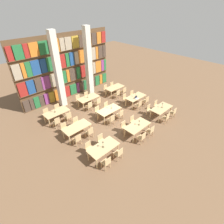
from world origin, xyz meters
name	(u,v)px	position (x,y,z in m)	size (l,w,h in m)	color
ground_plane	(110,118)	(0.00, 0.00, 0.00)	(40.00, 40.00, 0.00)	brown
bookshelf_bank	(68,68)	(0.01, 5.34, 2.64)	(8.98, 0.35, 5.50)	brown
pillar_left	(58,72)	(-1.49, 4.25, 3.00)	(0.48, 0.48, 6.00)	silver
pillar_center	(88,63)	(1.49, 4.25, 3.00)	(0.48, 0.48, 6.00)	silver
reading_table_0	(103,148)	(-2.92, -2.57, 0.68)	(1.81, 0.92, 0.77)	tan
chair_0	(106,162)	(-3.36, -3.31, 0.46)	(0.42, 0.40, 0.86)	tan
chair_1	(89,148)	(-3.36, -1.83, 0.46)	(0.42, 0.40, 0.86)	tan
chair_2	(119,153)	(-2.43, -3.31, 0.46)	(0.42, 0.40, 0.86)	tan
chair_3	(101,140)	(-2.43, -1.83, 0.46)	(0.42, 0.40, 0.86)	tan
desk_lamp_0	(103,143)	(-2.94, -2.57, 1.06)	(0.14, 0.14, 0.44)	brown
reading_table_1	(137,126)	(0.02, -2.65, 0.68)	(1.81, 0.92, 0.77)	tan
chair_4	(142,137)	(-0.42, -3.39, 0.46)	(0.42, 0.40, 0.86)	tan
chair_5	(124,127)	(-0.42, -1.91, 0.46)	(0.42, 0.40, 0.86)	tan
chair_6	(150,131)	(0.49, -3.39, 0.46)	(0.42, 0.40, 0.86)	tan
chair_7	(133,121)	(0.49, -1.91, 0.46)	(0.42, 0.40, 0.86)	tan
desk_lamp_1	(139,122)	(0.12, -2.69, 1.02)	(0.14, 0.14, 0.39)	brown
reading_table_2	(161,109)	(3.05, -2.55, 0.68)	(1.81, 0.92, 0.77)	tan
chair_8	(166,118)	(2.57, -3.30, 0.46)	(0.42, 0.40, 0.86)	tan
chair_9	(149,110)	(2.57, -1.81, 0.46)	(0.42, 0.40, 0.86)	tan
chair_10	(173,112)	(3.55, -3.30, 0.46)	(0.42, 0.40, 0.86)	tan
chair_11	(156,105)	(3.55, -1.81, 0.46)	(0.42, 0.40, 0.86)	tan
desk_lamp_2	(163,104)	(3.12, -2.54, 1.04)	(0.14, 0.14, 0.42)	brown
reading_table_3	(77,128)	(-2.95, 0.02, 0.68)	(1.81, 0.92, 0.77)	tan
chair_12	(77,139)	(-3.44, -0.72, 0.46)	(0.42, 0.40, 0.86)	tan
chair_13	(65,128)	(-3.44, 0.77, 0.46)	(0.42, 0.40, 0.86)	tan
chair_14	(90,132)	(-2.47, -0.72, 0.46)	(0.42, 0.40, 0.86)	tan
chair_15	(77,122)	(-2.47, 0.77, 0.46)	(0.42, 0.40, 0.86)	tan
reading_table_4	(109,110)	(-0.01, 0.07, 0.68)	(1.81, 0.92, 0.77)	tan
chair_16	(111,119)	(-0.47, -0.68, 0.46)	(0.42, 0.40, 0.86)	tan
chair_17	(98,111)	(-0.47, 0.81, 0.46)	(0.42, 0.40, 0.86)	tan
chair_18	(120,114)	(0.45, -0.68, 0.46)	(0.42, 0.40, 0.86)	tan
chair_19	(107,107)	(0.45, 0.81, 0.46)	(0.42, 0.40, 0.86)	tan
desk_lamp_3	(111,104)	(0.25, 0.07, 1.10)	(0.14, 0.14, 0.50)	brown
reading_table_5	(136,97)	(3.03, -0.03, 0.68)	(1.81, 0.92, 0.77)	tan
chair_20	(139,105)	(2.55, -0.77, 0.46)	(0.42, 0.40, 0.86)	tan
chair_21	(125,98)	(2.55, 0.71, 0.46)	(0.42, 0.40, 0.86)	tan
chair_22	(146,101)	(3.51, -0.77, 0.46)	(0.42, 0.40, 0.86)	tan
chair_23	(133,95)	(3.51, 0.71, 0.46)	(0.42, 0.40, 0.86)	tan
desk_lamp_4	(136,93)	(2.99, -0.04, 1.07)	(0.14, 0.14, 0.46)	brown
laptop	(137,98)	(2.82, -0.29, 0.80)	(0.32, 0.22, 0.21)	silver
reading_table_6	(57,113)	(-3.02, 2.52, 0.68)	(1.81, 0.92, 0.77)	tan
chair_24	(57,122)	(-3.46, 1.78, 0.46)	(0.42, 0.40, 0.86)	tan
chair_25	(47,114)	(-3.46, 3.27, 0.46)	(0.42, 0.40, 0.86)	tan
chair_26	(68,117)	(-2.52, 1.78, 0.46)	(0.42, 0.40, 0.86)	tan
chair_27	(58,109)	(-2.52, 3.27, 0.46)	(0.42, 0.40, 0.86)	tan
desk_lamp_5	(54,108)	(-3.11, 2.57, 1.10)	(0.14, 0.14, 0.49)	brown
reading_table_7	(88,98)	(0.02, 2.64, 0.68)	(1.81, 0.92, 0.77)	tan
chair_28	(89,106)	(-0.48, 1.89, 0.46)	(0.42, 0.40, 0.86)	tan
chair_29	(79,100)	(-0.48, 3.38, 0.46)	(0.42, 0.40, 0.86)	tan
chair_30	(98,102)	(0.42, 1.89, 0.46)	(0.42, 0.40, 0.86)	tan
chair_31	(87,96)	(0.42, 3.38, 0.46)	(0.42, 0.40, 0.86)	tan
desk_lamp_6	(87,95)	(-0.04, 2.68, 1.05)	(0.14, 0.14, 0.42)	brown
reading_table_8	(115,88)	(3.05, 2.53, 0.68)	(1.81, 0.92, 0.77)	tan
chair_32	(117,94)	(2.64, 1.79, 0.46)	(0.42, 0.40, 0.86)	tan
chair_33	(106,89)	(2.64, 3.27, 0.46)	(0.42, 0.40, 0.86)	tan
chair_34	(124,91)	(3.50, 1.79, 0.46)	(0.42, 0.40, 0.86)	tan
chair_35	(113,86)	(3.50, 3.27, 0.46)	(0.42, 0.40, 0.86)	tan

